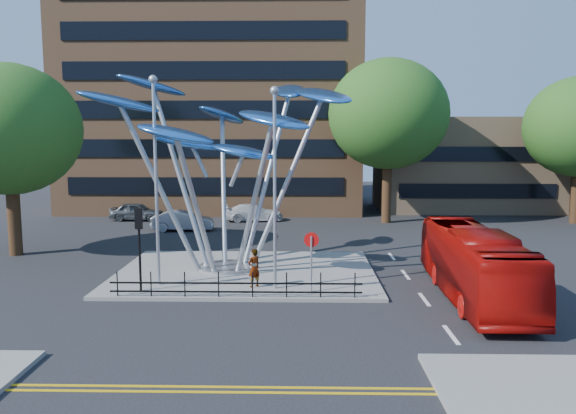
{
  "coord_description": "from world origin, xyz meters",
  "views": [
    {
      "loc": [
        1.53,
        -19.8,
        6.48
      ],
      "look_at": [
        1.02,
        4.0,
        3.45
      ],
      "focal_mm": 35.0,
      "sensor_mm": 36.0,
      "label": 1
    }
  ],
  "objects_px": {
    "leaf_sculpture": "(223,127)",
    "parked_car_left": "(137,212)",
    "street_lamp_right": "(275,170)",
    "pedestrian": "(254,268)",
    "tree_left": "(9,130)",
    "traffic_light_island": "(139,232)",
    "tree_right": "(388,114)",
    "parked_car_mid": "(183,221)",
    "red_bus": "(474,264)",
    "parked_car_right": "(254,213)",
    "no_entry_sign_island": "(311,252)",
    "street_lamp_left": "(156,163)"
  },
  "relations": [
    {
      "from": "parked_car_mid",
      "to": "parked_car_right",
      "type": "distance_m",
      "value": 6.41
    },
    {
      "from": "tree_left",
      "to": "street_lamp_right",
      "type": "height_order",
      "value": "tree_left"
    },
    {
      "from": "tree_left",
      "to": "street_lamp_left",
      "type": "xyz_separation_m",
      "value": [
        9.5,
        -6.5,
        -1.44
      ]
    },
    {
      "from": "pedestrian",
      "to": "parked_car_mid",
      "type": "relative_size",
      "value": 0.39
    },
    {
      "from": "street_lamp_right",
      "to": "parked_car_left",
      "type": "bearing_deg",
      "value": 120.4
    },
    {
      "from": "parked_car_mid",
      "to": "leaf_sculpture",
      "type": "bearing_deg",
      "value": -163.87
    },
    {
      "from": "no_entry_sign_island",
      "to": "street_lamp_left",
      "type": "bearing_deg",
      "value": 171.39
    },
    {
      "from": "tree_right",
      "to": "parked_car_right",
      "type": "relative_size",
      "value": 2.73
    },
    {
      "from": "traffic_light_island",
      "to": "red_bus",
      "type": "xyz_separation_m",
      "value": [
        13.5,
        -0.2,
        -1.21
      ]
    },
    {
      "from": "tree_right",
      "to": "leaf_sculpture",
      "type": "height_order",
      "value": "tree_right"
    },
    {
      "from": "red_bus",
      "to": "pedestrian",
      "type": "relative_size",
      "value": 6.16
    },
    {
      "from": "tree_right",
      "to": "parked_car_mid",
      "type": "distance_m",
      "value": 16.74
    },
    {
      "from": "traffic_light_island",
      "to": "parked_car_left",
      "type": "xyz_separation_m",
      "value": [
        -6.0,
        20.11,
        -1.92
      ]
    },
    {
      "from": "tree_right",
      "to": "tree_left",
      "type": "distance_m",
      "value": 25.09
    },
    {
      "from": "leaf_sculpture",
      "to": "pedestrian",
      "type": "bearing_deg",
      "value": -64.32
    },
    {
      "from": "tree_left",
      "to": "leaf_sculpture",
      "type": "relative_size",
      "value": 0.81
    },
    {
      "from": "traffic_light_island",
      "to": "pedestrian",
      "type": "bearing_deg",
      "value": 8.52
    },
    {
      "from": "tree_right",
      "to": "parked_car_left",
      "type": "height_order",
      "value": "tree_right"
    },
    {
      "from": "street_lamp_left",
      "to": "parked_car_left",
      "type": "xyz_separation_m",
      "value": [
        -6.5,
        19.11,
        -4.66
      ]
    },
    {
      "from": "leaf_sculpture",
      "to": "traffic_light_island",
      "type": "xyz_separation_m",
      "value": [
        -2.93,
        -4.18,
        -4.26
      ]
    },
    {
      "from": "street_lamp_right",
      "to": "parked_car_mid",
      "type": "distance_m",
      "value": 17.13
    },
    {
      "from": "street_lamp_left",
      "to": "no_entry_sign_island",
      "type": "bearing_deg",
      "value": -8.61
    },
    {
      "from": "street_lamp_left",
      "to": "traffic_light_island",
      "type": "distance_m",
      "value": 2.96
    },
    {
      "from": "red_bus",
      "to": "parked_car_right",
      "type": "height_order",
      "value": "red_bus"
    },
    {
      "from": "leaf_sculpture",
      "to": "parked_car_mid",
      "type": "relative_size",
      "value": 3.02
    },
    {
      "from": "tree_left",
      "to": "parked_car_mid",
      "type": "distance_m",
      "value": 12.55
    },
    {
      "from": "pedestrian",
      "to": "parked_car_left",
      "type": "xyz_separation_m",
      "value": [
        -10.61,
        19.42,
        -0.27
      ]
    },
    {
      "from": "red_bus",
      "to": "no_entry_sign_island",
      "type": "bearing_deg",
      "value": 179.81
    },
    {
      "from": "street_lamp_right",
      "to": "traffic_light_island",
      "type": "bearing_deg",
      "value": -174.81
    },
    {
      "from": "tree_right",
      "to": "red_bus",
      "type": "height_order",
      "value": "tree_right"
    },
    {
      "from": "parked_car_left",
      "to": "parked_car_right",
      "type": "relative_size",
      "value": 0.92
    },
    {
      "from": "leaf_sculpture",
      "to": "parked_car_left",
      "type": "xyz_separation_m",
      "value": [
        -8.94,
        15.93,
        -6.18
      ]
    },
    {
      "from": "tree_right",
      "to": "street_lamp_left",
      "type": "relative_size",
      "value": 1.38
    },
    {
      "from": "tree_right",
      "to": "parked_car_right",
      "type": "height_order",
      "value": "tree_right"
    },
    {
      "from": "tree_right",
      "to": "street_lamp_right",
      "type": "distance_m",
      "value": 20.64
    },
    {
      "from": "street_lamp_left",
      "to": "parked_car_right",
      "type": "xyz_separation_m",
      "value": [
        2.5,
        19.06,
        -4.71
      ]
    },
    {
      "from": "pedestrian",
      "to": "parked_car_right",
      "type": "height_order",
      "value": "pedestrian"
    },
    {
      "from": "tree_left",
      "to": "parked_car_left",
      "type": "xyz_separation_m",
      "value": [
        3.0,
        12.61,
        -6.1
      ]
    },
    {
      "from": "tree_left",
      "to": "traffic_light_island",
      "type": "height_order",
      "value": "tree_left"
    },
    {
      "from": "leaf_sculpture",
      "to": "parked_car_mid",
      "type": "bearing_deg",
      "value": 111.4
    },
    {
      "from": "parked_car_left",
      "to": "parked_car_right",
      "type": "xyz_separation_m",
      "value": [
        9.0,
        -0.05,
        -0.05
      ]
    },
    {
      "from": "parked_car_left",
      "to": "parked_car_right",
      "type": "bearing_deg",
      "value": -88.05
    },
    {
      "from": "street_lamp_right",
      "to": "pedestrian",
      "type": "relative_size",
      "value": 5.08
    },
    {
      "from": "tree_left",
      "to": "street_lamp_right",
      "type": "xyz_separation_m",
      "value": [
        14.5,
        -7.0,
        -1.7
      ]
    },
    {
      "from": "tree_left",
      "to": "no_entry_sign_island",
      "type": "height_order",
      "value": "tree_left"
    },
    {
      "from": "traffic_light_island",
      "to": "pedestrian",
      "type": "distance_m",
      "value": 4.94
    },
    {
      "from": "leaf_sculpture",
      "to": "parked_car_mid",
      "type": "distance_m",
      "value": 13.64
    },
    {
      "from": "street_lamp_right",
      "to": "parked_car_left",
      "type": "height_order",
      "value": "street_lamp_right"
    },
    {
      "from": "tree_right",
      "to": "tree_left",
      "type": "xyz_separation_m",
      "value": [
        -22.0,
        -12.0,
        -1.24
      ]
    },
    {
      "from": "street_lamp_right",
      "to": "red_bus",
      "type": "distance_m",
      "value": 8.84
    }
  ]
}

